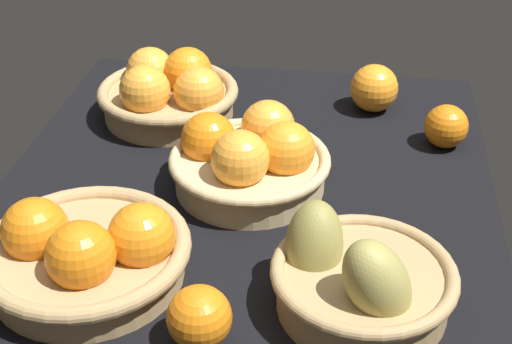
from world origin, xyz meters
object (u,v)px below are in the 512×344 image
(basket_near_left, at_px, (169,92))
(basket_near_right, at_px, (86,252))
(loose_orange_side_gap, at_px, (374,88))
(basket_center, at_px, (250,159))
(basket_far_right_pears, at_px, (358,279))
(loose_orange_back_gap, at_px, (446,126))
(loose_orange_front_gap, at_px, (204,318))

(basket_near_left, bearing_deg, basket_near_right, 0.54)
(basket_near_right, distance_m, loose_orange_side_gap, 0.60)
(basket_center, xyz_separation_m, loose_orange_side_gap, (-0.27, 0.17, -0.00))
(basket_far_right_pears, height_order, loose_orange_back_gap, basket_far_right_pears)
(basket_far_right_pears, bearing_deg, basket_center, -145.91)
(basket_near_left, relative_size, loose_orange_side_gap, 2.90)
(loose_orange_front_gap, bearing_deg, basket_near_left, -162.09)
(basket_center, bearing_deg, basket_near_left, -139.08)
(basket_center, bearing_deg, basket_far_right_pears, 34.09)
(basket_near_right, height_order, basket_far_right_pears, basket_far_right_pears)
(basket_near_left, distance_m, basket_near_right, 0.43)
(loose_orange_front_gap, distance_m, loose_orange_side_gap, 0.61)
(basket_near_left, height_order, loose_orange_front_gap, basket_near_left)
(loose_orange_back_gap, distance_m, loose_orange_side_gap, 0.16)
(basket_center, relative_size, basket_far_right_pears, 1.08)
(loose_orange_back_gap, bearing_deg, basket_center, -61.14)
(loose_orange_front_gap, bearing_deg, basket_far_right_pears, 116.81)
(basket_near_left, relative_size, basket_near_right, 0.93)
(loose_orange_front_gap, distance_m, loose_orange_back_gap, 0.56)
(loose_orange_side_gap, bearing_deg, basket_center, -33.06)
(basket_far_right_pears, height_order, loose_orange_front_gap, basket_far_right_pears)
(basket_near_right, distance_m, basket_far_right_pears, 0.32)
(loose_orange_back_gap, bearing_deg, loose_orange_front_gap, -31.16)
(loose_orange_back_gap, height_order, loose_orange_side_gap, loose_orange_side_gap)
(basket_center, relative_size, loose_orange_side_gap, 2.84)
(basket_far_right_pears, relative_size, loose_orange_side_gap, 2.63)
(basket_near_left, bearing_deg, basket_far_right_pears, 37.30)
(basket_center, xyz_separation_m, basket_far_right_pears, (0.24, 0.16, -0.00))
(basket_near_right, xyz_separation_m, loose_orange_back_gap, (-0.39, 0.45, -0.01))
(basket_near_left, xyz_separation_m, loose_orange_side_gap, (-0.07, 0.34, -0.00))
(basket_near_left, xyz_separation_m, loose_orange_back_gap, (0.03, 0.46, -0.01))
(loose_orange_front_gap, bearing_deg, basket_near_right, -118.00)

